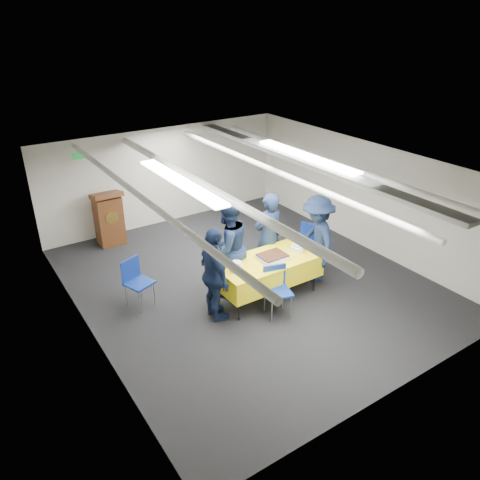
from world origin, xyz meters
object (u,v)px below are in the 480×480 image
chair_near (276,285)px  sailor_a (268,237)px  sheet_cake (272,257)px  sailor_c (215,275)px  podium (109,218)px  serving_table (268,269)px  sailor_b (227,248)px  sailor_d (317,239)px  chair_left (135,278)px  chair_right (307,240)px

chair_near → sailor_a: (0.60, 1.05, 0.33)m
sheet_cake → sailor_c: (-1.18, -0.01, 0.02)m
chair_near → sailor_c: 1.08m
chair_near → podium: bearing=109.1°
serving_table → sailor_b: size_ratio=1.03×
podium → sailor_b: 3.36m
serving_table → sailor_d: bearing=0.4°
chair_near → sailor_d: size_ratio=0.51×
serving_table → podium: podium is taller
sheet_cake → chair_left: bearing=152.4°
chair_near → sailor_b: bearing=109.5°
chair_left → sailor_c: 1.50m
podium → chair_near: podium is taller
chair_right → serving_table: bearing=-158.7°
sailor_c → sheet_cake: bearing=-81.5°
sheet_cake → sailor_a: size_ratio=0.29×
chair_near → sailor_b: 1.12m
chair_near → sailor_d: sailor_d is taller
chair_near → chair_right: 1.87m
chair_right → sailor_a: (-0.97, 0.03, 0.33)m
sailor_a → sailor_c: size_ratio=1.04×
sheet_cake → chair_near: 0.58m
serving_table → sailor_b: bearing=135.8°
sailor_b → sailor_d: sailor_b is taller
sheet_cake → sailor_c: sailor_c is taller
chair_near → sailor_b: size_ratio=0.47×
sailor_c → sailor_d: 2.25m
serving_table → sailor_c: (-1.12, -0.05, 0.27)m
sheet_cake → chair_right: 1.48m
serving_table → sailor_a: size_ratio=1.10×
chair_left → sailor_d: size_ratio=0.51×
podium → chair_right: (3.00, -3.13, -0.08)m
sailor_a → podium: bearing=-55.2°
serving_table → sailor_a: bearing=53.1°
podium → sailor_a: (2.04, -3.10, 0.25)m
sailor_a → sailor_c: (-1.54, -0.62, -0.03)m
sheet_cake → chair_right: chair_right is taller
sheet_cake → sailor_b: 0.81m
sailor_d → sailor_c: bearing=-66.6°
sailor_b → sailor_a: bearing=176.4°
chair_right → chair_left: 3.49m
sailor_c → sailor_d: (2.25, 0.06, 0.02)m
podium → sailor_a: sailor_a is taller
sheet_cake → podium: bearing=114.3°
sailor_b → sailor_d: 1.73m
sailor_c → sailor_d: bearing=-80.7°
sheet_cake → sailor_d: bearing=2.3°
podium → sailor_a: size_ratio=0.72×
sheet_cake → chair_right: (1.33, 0.58, -0.28)m
sailor_a → chair_near: bearing=61.7°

